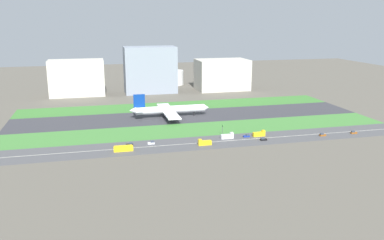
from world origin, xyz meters
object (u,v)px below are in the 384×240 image
bus_0 (123,148)px  hangar_building (150,70)px  airliner (169,110)px  car_1 (353,132)px  car_5 (130,144)px  fuel_tank_centre (202,79)px  car_0 (322,135)px  office_tower (222,75)px  traffic_light (222,129)px  truck_1 (259,134)px  terminal_building (77,78)px  fuel_tank_west (175,78)px  car_4 (263,139)px  truck_0 (204,143)px  car_2 (247,136)px  truck_2 (227,136)px  fuel_tank_east (223,76)px  car_3 (151,143)px

bus_0 → hangar_building: (44.16, 192.00, 22.56)m
airliner → car_1: (115.48, -78.00, -5.31)m
car_5 → fuel_tank_centre: (108.44, 227.00, 5.36)m
car_0 → office_tower: bearing=-87.2°
traffic_light → hangar_building: (-24.18, 174.01, 20.08)m
truck_1 → hangar_building: bearing=104.7°
car_1 → terminal_building: (-189.16, 192.00, 17.46)m
airliner → fuel_tank_west: (37.63, 159.00, 2.41)m
airliner → truck_1: (49.61, -68.00, -4.56)m
traffic_light → fuel_tank_west: fuel_tank_west is taller
car_5 → fuel_tank_centre: size_ratio=0.27×
bus_0 → car_4: bearing=-180.0°
car_1 → truck_1: size_ratio=0.52×
airliner → fuel_tank_centre: airliner is taller
fuel_tank_west → car_0: bearing=-77.2°
car_1 → truck_0: bearing=0.0°
car_1 → bus_0: 157.79m
truck_0 → bus_0: truck_0 is taller
car_1 → bus_0: bus_0 is taller
car_2 → hangar_building: hangar_building is taller
airliner → hangar_building: size_ratio=1.20×
truck_2 → office_tower: bearing=73.2°
truck_2 → car_5: bearing=180.0°
airliner → fuel_tank_east: (97.48, 159.00, 1.77)m
car_4 → truck_1: size_ratio=0.52×
car_4 → fuel_tank_west: size_ratio=0.22×
truck_2 → fuel_tank_west: size_ratio=0.42×
car_5 → fuel_tank_centre: 251.63m
airliner → car_1: bearing=-34.0°
car_3 → car_0: bearing=-5.0°
truck_0 → fuel_tank_east: 253.32m
traffic_light → car_4: bearing=-39.0°
truck_0 → terminal_building: (-81.94, 192.00, 16.71)m
car_0 → airliner: bearing=-40.5°
truck_1 → car_0: bearing=-13.4°
car_5 → fuel_tank_west: fuel_tank_west is taller
truck_0 → truck_1: same height
truck_0 → fuel_tank_centre: size_ratio=0.52×
bus_0 → car_2: bearing=-173.1°
truck_0 → truck_2: (18.70, 10.00, 0.00)m
car_5 → car_4: bearing=-6.6°
truck_2 → office_tower: 190.72m
car_0 → fuel_tank_east: bearing=-91.5°
fuel_tank_west → car_3: bearing=-105.2°
car_4 → car_0: 43.18m
office_tower → fuel_tank_east: 48.39m
car_2 → car_5: 78.24m
truck_0 → bus_0: (-50.57, 0.00, 0.15)m
car_5 → fuel_tank_west: 239.26m
car_1 → car_0: same height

